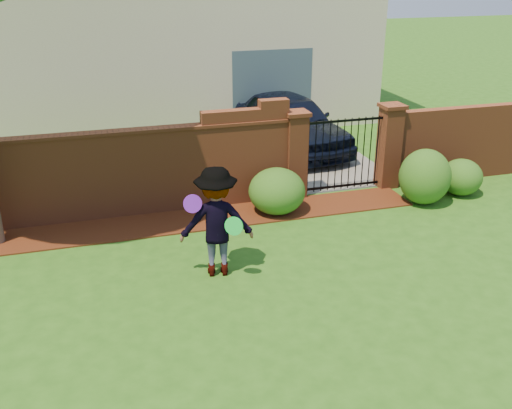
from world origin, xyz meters
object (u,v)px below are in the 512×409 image
object	(u,v)px
car	(296,124)
frisbee_green	(234,226)
man	(216,223)
frisbee_purple	(193,204)

from	to	relation	value
car	frisbee_green	bearing A→B (deg)	-127.93
man	car	bearing A→B (deg)	-111.64
frisbee_purple	frisbee_green	bearing A→B (deg)	-23.64
car	frisbee_green	xyz separation A→B (m)	(-3.26, -6.15, 0.23)
frisbee_green	man	bearing A→B (deg)	121.26
man	frisbee_green	distance (m)	0.40
car	frisbee_purple	world-z (taller)	car
man	frisbee_purple	world-z (taller)	man
frisbee_purple	frisbee_green	world-z (taller)	frisbee_purple
frisbee_purple	man	bearing A→B (deg)	11.80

